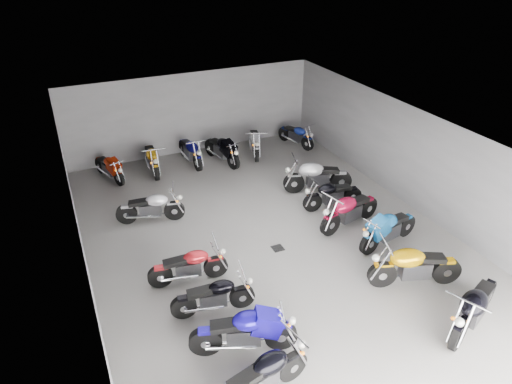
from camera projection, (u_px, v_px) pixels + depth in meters
The scene contains 23 objects.
ground at pixel (270, 239), 13.31m from camera, with size 14.00×14.00×0.00m, color gray.
wall_back at pixel (193, 113), 18.07m from camera, with size 10.00×0.10×3.20m, color gray.
wall_left at pixel (80, 235), 10.71m from camera, with size 0.10×14.00×3.20m, color gray.
wall_right at pixel (413, 159), 14.35m from camera, with size 0.10×14.00×3.20m, color gray.
ceiling at pixel (272, 137), 11.73m from camera, with size 10.00×14.00×0.04m, color black.
drain_grate at pixel (278, 248), 12.91m from camera, with size 0.32×0.32×0.01m, color black.
motorcycle_left_a at pixel (262, 377), 8.52m from camera, with size 2.20×0.58×0.97m.
motorcycle_left_b at pixel (245, 332), 9.48m from camera, with size 2.22×0.89×1.01m.
motorcycle_left_c at pixel (214, 296), 10.52m from camera, with size 1.98×0.53×0.87m.
motorcycle_left_d at pixel (189, 266), 11.46m from camera, with size 2.03×0.51×0.90m.
motorcycle_left_f at pixel (151, 207), 13.91m from camera, with size 2.04×0.72×0.92m.
motorcycle_right_a at pixel (475, 307), 10.06m from camera, with size 2.28×1.07×1.06m.
motorcycle_right_b at pixel (414, 266), 11.32m from camera, with size 2.30×0.96×1.05m.
motorcycle_right_c at pixel (388, 229), 12.83m from camera, with size 2.19×0.59×0.97m.
motorcycle_right_d at pixel (349, 210), 13.64m from camera, with size 2.30×0.66×1.02m.
motorcycle_right_e at pixel (332, 194), 14.61m from camera, with size 2.04×0.46×0.90m.
motorcycle_right_f at pixel (317, 177), 15.52m from camera, with size 2.30×0.90×1.04m.
motorcycle_back_a at pixel (109, 167), 16.36m from camera, with size 0.76×1.90×0.87m.
motorcycle_back_b at pixel (152, 158), 16.88m from camera, with size 0.47×2.20×0.97m.
motorcycle_back_c at pixel (190, 151), 17.49m from camera, with size 0.46×2.17×0.95m.
motorcycle_back_d at pixel (222, 150), 17.57m from camera, with size 0.67×2.18×0.97m.
motorcycle_back_e at pixel (255, 142), 18.27m from camera, with size 0.86×2.08×0.95m.
motorcycle_back_f at pixel (296, 135), 19.02m from camera, with size 0.67×1.93×0.87m.
Camera 1 is at (-4.94, -9.75, 7.74)m, focal length 32.00 mm.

